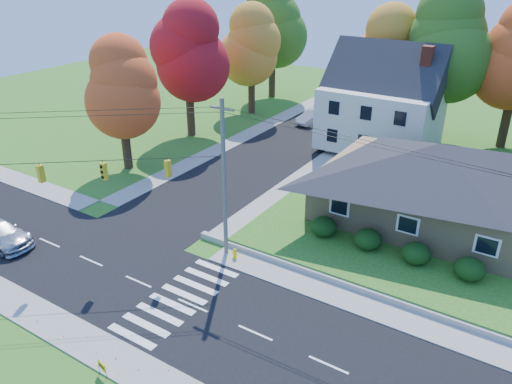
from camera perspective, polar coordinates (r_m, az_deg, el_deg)
ground at (r=27.68m, az=-7.26°, el=-12.76°), size 120.00×120.00×0.00m
road_main at (r=27.67m, az=-7.26°, el=-12.75°), size 90.00×8.00×0.02m
road_cross at (r=50.85m, az=4.35°, el=5.84°), size 8.00×44.00×0.02m
sidewalk_north at (r=30.87m, az=-1.35°, el=-7.94°), size 90.00×2.00×0.08m
sidewalk_south at (r=25.03m, az=-14.88°, el=-18.38°), size 90.00×2.00×0.08m
ranch_house at (r=35.73m, az=19.53°, el=1.25°), size 14.60×10.60×5.40m
colonial_house at (r=48.25m, az=14.23°, el=9.74°), size 10.40×8.40×9.60m
hedge_row at (r=31.37m, az=15.21°, el=-5.99°), size 10.70×1.70×1.27m
traffic_infrastructure at (r=25.84m, az=-6.24°, el=-2.09°), size 38.10×10.66×10.00m
tree_lot_0 at (r=53.67m, az=14.78°, el=15.31°), size 6.72×6.72×12.51m
tree_lot_1 at (r=50.97m, az=21.15°, el=15.48°), size 7.84×7.84×14.60m
tree_west_0 at (r=43.48m, az=-15.35°, el=11.45°), size 6.16×6.16×11.47m
tree_west_1 at (r=50.96m, az=-7.89°, el=15.56°), size 7.28×7.28×13.56m
tree_west_2 at (r=58.40m, az=-0.53°, el=16.38°), size 6.72×6.72×12.51m
tree_west_3 at (r=66.00m, az=1.92°, el=18.57°), size 7.84×7.84×14.60m
white_car at (r=56.46m, az=6.53°, el=8.57°), size 2.32×4.80×1.52m
fire_hydrant at (r=31.05m, az=-2.43°, el=-7.08°), size 0.40×0.32×0.72m
yard_sign at (r=24.38m, az=-17.22°, el=-18.49°), size 0.62×0.17×0.78m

